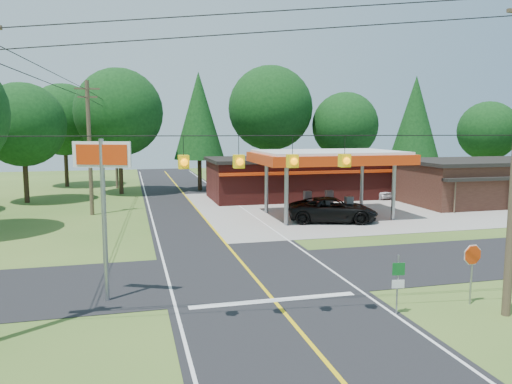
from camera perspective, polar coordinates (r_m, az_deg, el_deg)
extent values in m
plane|color=#395E21|center=(22.73, -0.53, -9.39)|extent=(120.00, 120.00, 0.00)
cube|color=black|center=(22.73, -0.53, -9.36)|extent=(8.00, 120.00, 0.02)
cube|color=black|center=(22.73, -0.53, -9.35)|extent=(70.00, 7.00, 0.02)
cube|color=yellow|center=(22.72, -0.53, -9.32)|extent=(0.15, 110.00, 0.00)
cylinder|color=gray|center=(33.54, 3.49, -0.28)|extent=(0.28, 0.28, 4.20)
cylinder|color=gray|center=(38.29, 1.20, 0.68)|extent=(0.28, 0.28, 4.20)
cylinder|color=gray|center=(36.77, 15.45, 0.14)|extent=(0.28, 0.28, 4.20)
cylinder|color=gray|center=(41.15, 12.00, 0.98)|extent=(0.28, 0.28, 4.20)
cube|color=red|center=(37.04, 8.24, 3.87)|extent=(10.60, 7.40, 0.70)
cube|color=white|center=(37.02, 8.26, 4.49)|extent=(10.00, 7.00, 0.25)
cube|color=#9E9B93|center=(35.89, 9.22, -3.04)|extent=(3.20, 0.90, 0.22)
cube|color=#3F3F44|center=(35.41, 7.91, -1.82)|extent=(0.55, 0.45, 1.50)
cube|color=#3F3F44|center=(36.12, 10.56, -1.69)|extent=(0.55, 0.45, 1.50)
cube|color=#9E9B93|center=(39.17, 7.12, -2.14)|extent=(3.20, 0.90, 0.22)
cube|color=#3F3F44|center=(38.73, 5.90, -1.00)|extent=(0.55, 0.45, 1.50)
cube|color=#3F3F44|center=(39.38, 8.36, -0.90)|extent=(0.55, 0.45, 1.50)
cube|color=#511A17|center=(46.93, 4.64, 1.46)|extent=(16.00, 7.00, 3.50)
cube|color=black|center=(46.77, 4.66, 3.77)|extent=(16.40, 7.40, 0.30)
cube|color=red|center=(43.46, 6.19, 2.23)|extent=(16.00, 0.50, 0.25)
cylinder|color=#473828|center=(39.28, -18.48, 4.72)|extent=(0.30, 0.30, 10.00)
cube|color=#473828|center=(39.35, -18.75, 11.13)|extent=(1.80, 0.12, 0.12)
cube|color=#473828|center=(39.31, -18.71, 10.25)|extent=(1.40, 0.12, 0.12)
cylinder|color=#473828|center=(56.19, -15.72, 5.24)|extent=(0.30, 0.30, 9.50)
cube|color=yellow|center=(15.56, -8.28, 3.42)|extent=(0.32, 0.32, 0.42)
cube|color=yellow|center=(15.64, -1.98, 3.51)|extent=(0.32, 0.32, 0.42)
cube|color=yellow|center=(15.90, 4.18, 3.56)|extent=(0.32, 0.32, 0.42)
cube|color=yellow|center=(16.33, 10.08, 3.57)|extent=(0.32, 0.32, 0.42)
cylinder|color=#332316|center=(48.18, -24.80, 1.23)|extent=(0.44, 0.44, 3.96)
sphere|color=black|center=(47.96, -25.11, 6.99)|extent=(7.26, 7.26, 7.26)
cylinder|color=#332316|center=(51.32, -15.19, 2.39)|extent=(0.44, 0.44, 4.68)
sphere|color=black|center=(51.17, -15.41, 8.78)|extent=(8.58, 8.58, 8.58)
cylinder|color=#332316|center=(52.82, -6.46, 2.54)|extent=(0.44, 0.44, 4.32)
cone|color=black|center=(52.65, -6.55, 8.67)|extent=(5.28, 5.28, 9.00)
cylinder|color=#332316|center=(55.42, 1.62, 3.18)|extent=(0.44, 0.44, 5.04)
sphere|color=black|center=(55.31, 1.65, 9.56)|extent=(9.24, 9.24, 9.24)
cylinder|color=#332316|center=(56.34, 10.04, 2.59)|extent=(0.44, 0.44, 3.96)
sphere|color=black|center=(56.15, 10.15, 7.51)|extent=(7.26, 7.26, 7.26)
cylinder|color=#332316|center=(59.21, 17.53, 2.76)|extent=(0.44, 0.44, 4.32)
cone|color=black|center=(59.06, 17.74, 8.22)|extent=(5.28, 5.28, 9.00)
cylinder|color=#332316|center=(62.25, 24.77, 2.30)|extent=(0.44, 0.44, 3.60)
sphere|color=black|center=(62.07, 24.99, 6.35)|extent=(6.60, 6.60, 6.60)
cylinder|color=#332316|center=(59.70, -20.86, 2.65)|extent=(0.44, 0.44, 4.32)
sphere|color=black|center=(59.54, -21.09, 7.72)|extent=(7.92, 7.92, 7.92)
imported|color=black|center=(35.22, 8.75, -2.03)|extent=(7.66, 7.66, 1.72)
imported|color=white|center=(47.99, 13.34, 0.09)|extent=(4.82, 4.82, 1.30)
cylinder|color=gray|center=(19.48, -16.95, -3.23)|extent=(0.18, 0.18, 6.15)
cube|color=white|center=(19.19, -17.23, 4.11)|extent=(2.11, 1.03, 0.97)
cube|color=red|center=(19.14, -17.24, 4.10)|extent=(1.85, 0.90, 0.74)
cylinder|color=gray|center=(20.38, 23.38, -8.77)|extent=(0.07, 0.07, 2.19)
cylinder|color=gray|center=(18.44, 15.86, -10.18)|extent=(0.06, 0.06, 2.16)
cube|color=#0C591E|center=(18.24, 15.99, -8.47)|extent=(0.44, 0.10, 0.44)
cube|color=white|center=(18.39, 15.93, -10.09)|extent=(0.44, 0.10, 0.29)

